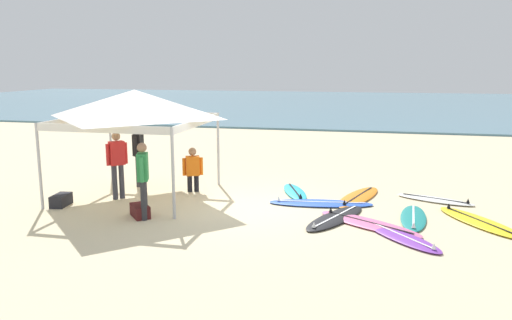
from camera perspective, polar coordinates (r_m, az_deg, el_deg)
name	(u,v)px	position (r m, az deg, el deg)	size (l,w,h in m)	color
ground_plane	(245,207)	(12.20, -1.26, -5.33)	(80.00, 80.00, 0.00)	beige
sea	(338,104)	(44.05, 9.26, 6.27)	(80.00, 36.00, 0.10)	#568499
canopy_tent	(135,104)	(13.21, -13.48, 6.16)	(3.45, 3.45, 2.75)	#B7B7BC
surfboard_cyan	(295,192)	(13.52, 4.40, -3.60)	(1.09, 1.90, 0.19)	#23B2CC
surfboard_black	(335,218)	(11.40, 8.92, -6.44)	(1.50, 2.39, 0.19)	black
surfboard_orange	(358,197)	(13.25, 11.45, -4.09)	(1.35, 2.47, 0.19)	orange
surfboard_teal	(413,218)	(11.79, 17.31, -6.23)	(0.69, 2.07, 0.19)	#19847F
surfboard_purple	(402,237)	(10.47, 16.08, -8.30)	(1.74, 1.96, 0.19)	purple
surfboard_yellow	(479,222)	(12.00, 23.85, -6.38)	(1.83, 2.42, 0.19)	yellow
surfboard_white	(435,200)	(13.50, 19.55, -4.22)	(1.96, 1.19, 0.19)	white
surfboard_pink	(368,223)	(11.14, 12.54, -6.99)	(2.45, 1.93, 0.19)	pink
surfboard_blue	(320,203)	(12.51, 7.28, -4.84)	(2.59, 1.00, 0.19)	blue
person_black	(138,151)	(14.46, -13.10, 0.95)	(0.26, 0.55, 1.71)	#2D2D33
person_green	(143,175)	(11.32, -12.61, -1.71)	(0.33, 0.52, 1.71)	#2D2D33
person_red	(117,161)	(13.21, -15.37, -0.07)	(0.41, 0.43, 1.71)	#383842
person_orange	(193,168)	(13.62, -7.14, -0.87)	(0.51, 0.35, 1.20)	black
gear_bag_near_tent	(140,211)	(11.70, -12.93, -5.60)	(0.60, 0.32, 0.28)	#4C1919
gear_bag_by_pole	(61,200)	(13.16, -21.10, -4.24)	(0.60, 0.32, 0.28)	#232328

